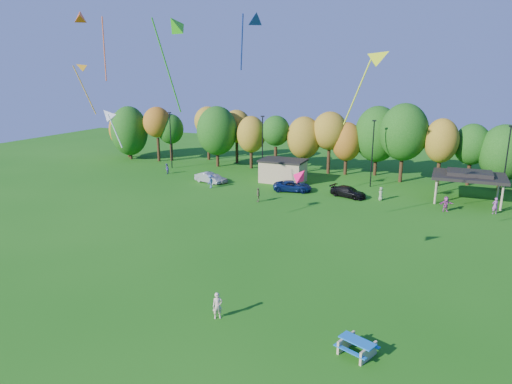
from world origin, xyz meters
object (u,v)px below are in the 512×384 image
at_px(car_a, 215,178).
at_px(car_d, 348,192).
at_px(picnic_table, 357,346).
at_px(car_b, 209,178).
at_px(kite_flyer, 218,306).
at_px(car_c, 293,186).

relative_size(car_a, car_d, 0.83).
height_order(picnic_table, car_b, car_b).
bearing_deg(picnic_table, car_a, 150.28).
bearing_deg(car_a, picnic_table, -131.88).
bearing_deg(car_d, kite_flyer, -164.80).
bearing_deg(car_c, car_b, 78.77).
height_order(car_c, car_d, car_c).
xyz_separation_m(picnic_table, car_a, (-26.54, 33.15, 0.16)).
distance_m(picnic_table, car_b, 42.57).
xyz_separation_m(car_b, car_c, (12.48, 0.06, -0.02)).
bearing_deg(car_c, car_d, -101.54).
height_order(car_b, car_d, car_b).
xyz_separation_m(kite_flyer, car_c, (-5.88, 32.37, -0.17)).
relative_size(car_b, car_c, 0.87).
distance_m(picnic_table, car_c, 35.94).
xyz_separation_m(picnic_table, car_c, (-14.79, 32.75, 0.19)).
bearing_deg(kite_flyer, car_c, 64.29).
distance_m(car_b, car_d, 19.82).
relative_size(picnic_table, kite_flyer, 1.42).
distance_m(picnic_table, kite_flyer, 8.93).
bearing_deg(kite_flyer, car_b, 83.60).
xyz_separation_m(picnic_table, kite_flyer, (-8.92, 0.38, 0.37)).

